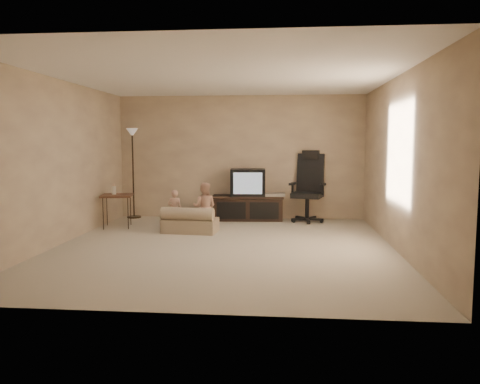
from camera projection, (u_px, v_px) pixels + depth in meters
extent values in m
plane|color=#B7AA92|center=(224.00, 247.00, 6.97)|extent=(5.50, 5.50, 0.00)
plane|color=white|center=(223.00, 76.00, 6.70)|extent=(5.50, 5.50, 0.00)
plane|color=#CDB58E|center=(240.00, 157.00, 9.56)|extent=(5.00, 0.00, 5.00)
plane|color=#CDB58E|center=(183.00, 176.00, 4.11)|extent=(5.00, 0.00, 5.00)
plane|color=#CDB58E|center=(59.00, 162.00, 7.06)|extent=(0.00, 5.50, 5.50)
plane|color=#CDB58E|center=(399.00, 164.00, 6.60)|extent=(0.00, 5.50, 5.50)
cube|color=black|center=(248.00, 209.00, 9.39)|extent=(1.40, 0.58, 0.44)
cube|color=black|center=(248.00, 197.00, 9.37)|extent=(1.44, 0.62, 0.04)
cube|color=black|center=(231.00, 210.00, 9.15)|extent=(0.57, 0.06, 0.33)
cube|color=black|center=(264.00, 211.00, 9.14)|extent=(0.57, 0.06, 0.33)
cube|color=black|center=(248.00, 182.00, 9.36)|extent=(0.72, 0.53, 0.54)
cube|color=white|center=(248.00, 183.00, 9.11)|extent=(0.56, 0.05, 0.42)
cube|color=#BBBBBD|center=(275.00, 195.00, 9.30)|extent=(0.41, 0.30, 0.06)
cylinder|color=black|center=(307.00, 208.00, 9.14)|extent=(0.08, 0.08, 0.44)
cube|color=black|center=(307.00, 195.00, 9.11)|extent=(0.68, 0.68, 0.10)
cube|color=black|center=(310.00, 173.00, 9.32)|extent=(0.57, 0.33, 0.78)
cube|color=black|center=(311.00, 155.00, 9.28)|extent=(0.35, 0.19, 0.18)
cube|color=black|center=(292.00, 184.00, 9.19)|extent=(0.16, 0.32, 0.04)
cube|color=black|center=(323.00, 185.00, 8.99)|extent=(0.16, 0.32, 0.04)
cube|color=brown|center=(117.00, 196.00, 8.53)|extent=(0.65, 0.65, 0.03)
cylinder|color=black|center=(103.00, 213.00, 8.32)|extent=(0.02, 0.02, 0.60)
cylinder|color=black|center=(128.00, 213.00, 8.38)|extent=(0.02, 0.02, 0.60)
cylinder|color=black|center=(107.00, 210.00, 8.75)|extent=(0.02, 0.02, 0.60)
cylinder|color=black|center=(131.00, 210.00, 8.81)|extent=(0.02, 0.02, 0.60)
cylinder|color=silver|center=(114.00, 190.00, 8.56)|extent=(0.08, 0.08, 0.15)
cone|color=#D9B48D|center=(114.00, 185.00, 8.55)|extent=(0.06, 0.06, 0.05)
cylinder|color=black|center=(134.00, 217.00, 9.69)|extent=(0.29, 0.29, 0.03)
cylinder|color=black|center=(133.00, 175.00, 9.60)|extent=(0.03, 0.03, 1.74)
cone|color=beige|center=(132.00, 132.00, 9.51)|extent=(0.25, 0.25, 0.16)
cube|color=tan|center=(190.00, 225.00, 8.10)|extent=(0.96, 0.58, 0.24)
cylinder|color=tan|center=(187.00, 214.00, 7.92)|extent=(0.92, 0.30, 0.22)
imported|color=#D7A386|center=(175.00, 210.00, 8.32)|extent=(0.27, 0.20, 0.72)
imported|color=#D7A386|center=(204.00, 207.00, 8.13)|extent=(0.43, 0.25, 0.86)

